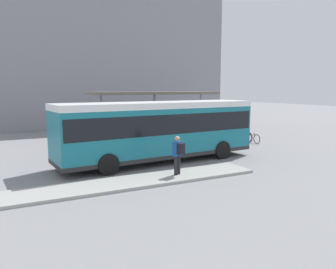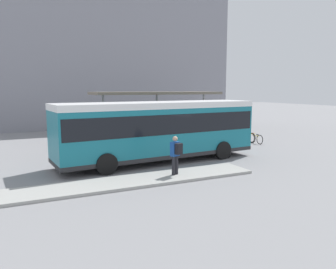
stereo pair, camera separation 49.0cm
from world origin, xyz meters
name	(u,v)px [view 1 (the left image)]	position (x,y,z in m)	size (l,w,h in m)	color
ground_plane	(159,162)	(0.00, 0.00, 0.00)	(120.00, 120.00, 0.00)	gray
curb_island	(135,182)	(-2.59, -3.13, 0.06)	(10.70, 1.80, 0.12)	#9E9E99
city_bus	(159,127)	(0.01, 0.00, 1.81)	(10.73, 3.34, 3.10)	#197284
pedestrian_waiting	(178,153)	(-0.61, -3.14, 1.07)	(0.48, 0.52, 1.66)	#232328
bicycle_yellow	(253,138)	(8.47, 2.44, 0.34)	(0.48, 1.55, 0.67)	black
bicycle_red	(244,137)	(8.29, 3.14, 0.37)	(0.48, 1.72, 0.74)	black
bicycle_white	(237,136)	(8.27, 3.84, 0.36)	(0.48, 1.64, 0.71)	black
station_shelter	(154,95)	(2.20, 5.26, 3.39)	(8.79, 2.83, 3.58)	#706656
potted_planter_near_shelter	(148,141)	(0.52, 2.55, 0.67)	(0.78, 0.78, 1.28)	slate
station_building	(91,55)	(2.64, 23.60, 7.65)	(25.57, 15.49, 15.30)	gray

